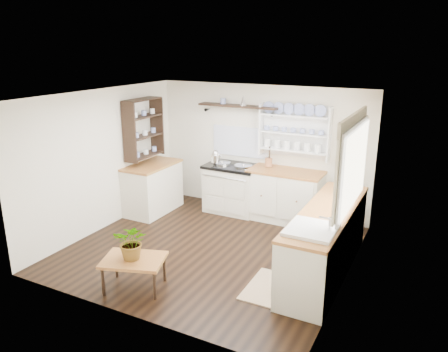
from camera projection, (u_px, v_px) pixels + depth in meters
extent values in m
cube|color=black|center=(211.00, 249.00, 6.61)|extent=(4.00, 3.80, 0.01)
cube|color=silver|center=(261.00, 149.00, 7.89)|extent=(4.00, 0.02, 2.30)
cube|color=silver|center=(351.00, 198.00, 5.40)|extent=(0.02, 3.80, 2.30)
cube|color=silver|center=(103.00, 160.00, 7.15)|extent=(0.02, 3.80, 2.30)
cube|color=white|center=(209.00, 96.00, 5.94)|extent=(4.00, 3.80, 0.01)
cube|color=white|center=(353.00, 167.00, 5.44)|extent=(0.04, 1.40, 1.00)
cube|color=white|center=(351.00, 167.00, 5.45)|extent=(0.02, 1.50, 1.10)
cube|color=beige|center=(354.00, 121.00, 5.29)|extent=(0.04, 1.55, 0.18)
cube|color=silver|center=(232.00, 190.00, 8.00)|extent=(0.94, 0.61, 0.83)
cube|color=black|center=(233.00, 166.00, 7.87)|extent=(0.98, 0.65, 0.05)
cylinder|color=silver|center=(222.00, 163.00, 7.95)|extent=(0.32, 0.32, 0.03)
cylinder|color=silver|center=(243.00, 166.00, 7.77)|extent=(0.32, 0.32, 0.03)
cylinder|color=silver|center=(224.00, 178.00, 7.61)|extent=(0.85, 0.02, 0.02)
cube|color=silver|center=(285.00, 196.00, 7.58)|extent=(1.25, 0.60, 0.88)
cube|color=brown|center=(286.00, 172.00, 7.45)|extent=(1.27, 0.63, 0.04)
cube|color=silver|center=(325.00, 242.00, 5.82)|extent=(0.60, 2.40, 0.88)
cube|color=brown|center=(328.00, 211.00, 5.69)|extent=(0.62, 2.43, 0.04)
cube|color=white|center=(311.00, 239.00, 5.08)|extent=(0.55, 0.60, 0.28)
cylinder|color=silver|center=(329.00, 226.00, 4.93)|extent=(0.02, 0.02, 0.22)
cube|color=silver|center=(153.00, 188.00, 7.99)|extent=(0.60, 1.10, 0.88)
cube|color=brown|center=(152.00, 165.00, 7.86)|extent=(0.62, 1.13, 0.04)
cube|color=white|center=(296.00, 131.00, 7.47)|extent=(1.20, 0.03, 0.90)
cube|color=white|center=(294.00, 132.00, 7.39)|extent=(1.20, 0.22, 0.02)
cylinder|color=navy|center=(295.00, 116.00, 7.33)|extent=(0.20, 0.02, 0.20)
cube|color=black|center=(238.00, 106.00, 7.73)|extent=(1.50, 0.24, 0.04)
cone|color=black|center=(208.00, 109.00, 8.11)|extent=(0.06, 0.20, 0.06)
cone|color=black|center=(274.00, 114.00, 7.54)|extent=(0.06, 0.20, 0.06)
cube|color=black|center=(144.00, 128.00, 7.73)|extent=(0.28, 0.80, 1.05)
cylinder|color=#9E603A|center=(269.00, 162.00, 7.64)|extent=(0.13, 0.13, 0.15)
cube|color=brown|center=(134.00, 260.00, 5.44)|extent=(0.89, 0.75, 0.04)
cylinder|color=black|center=(103.00, 282.00, 5.34)|extent=(0.04, 0.04, 0.37)
cylinder|color=black|center=(116.00, 265.00, 5.75)|extent=(0.04, 0.04, 0.37)
cylinder|color=black|center=(155.00, 286.00, 5.25)|extent=(0.04, 0.04, 0.37)
cylinder|color=black|center=(164.00, 268.00, 5.66)|extent=(0.04, 0.04, 0.37)
imported|color=#3F7233|center=(132.00, 242.00, 5.37)|extent=(0.51, 0.47, 0.47)
cube|color=olive|center=(270.00, 288.00, 5.54)|extent=(0.57, 0.86, 0.02)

